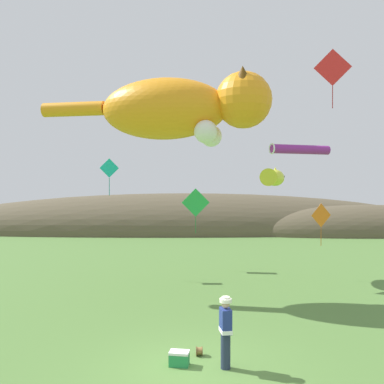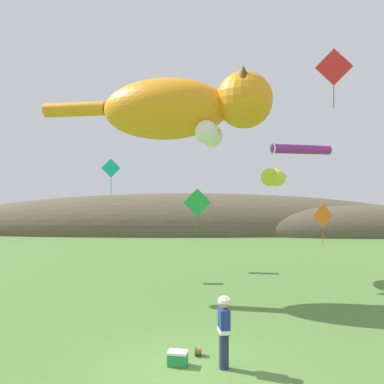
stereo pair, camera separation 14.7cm
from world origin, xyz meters
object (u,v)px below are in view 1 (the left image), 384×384
Objects in this scene: kite_fish_windsock at (274,178)px; kite_diamond_orange at (321,216)px; picnic_cooler at (179,358)px; kite_diamond_green at (196,203)px; kite_tube_streamer at (300,149)px; kite_diamond_teal at (109,169)px; kite_spool at (199,351)px; kite_diamond_red at (333,68)px; festival_attendant at (226,330)px; kite_giant_cat at (181,109)px.

kite_fish_windsock reaches higher than kite_diamond_orange.
kite_diamond_green is at bearing 86.33° from picnic_cooler.
picnic_cooler is at bearing -127.44° from kite_tube_streamer.
kite_fish_windsock is 1.21× the size of kite_tube_streamer.
kite_diamond_green is (4.41, 1.54, -1.80)m from kite_diamond_teal.
kite_diamond_red is at bearing 46.52° from kite_spool.
kite_diamond_teal reaches higher than kite_fish_windsock.
kite_diamond_teal is 0.91× the size of kite_diamond_orange.
festival_attendant is at bearing -119.35° from kite_tube_streamer.
kite_diamond_green is at bearing 131.50° from kite_diamond_red.
kite_tube_streamer reaches higher than kite_spool.
kite_diamond_teal is at bearing 149.67° from kite_tube_streamer.
kite_diamond_red is (1.43, 0.38, 3.32)m from kite_tube_streamer.
festival_attendant is 0.18× the size of kite_giant_cat.
kite_spool is (-0.62, 0.80, -0.83)m from festival_attendant.
festival_attendant is 8.82m from kite_tube_streamer.
kite_tube_streamer is at bearing -58.65° from kite_diamond_green.
kite_diamond_green is 6.59m from kite_diamond_orange.
festival_attendant is at bearing -126.64° from kite_diamond_red.
kite_fish_windsock is at bearing 114.26° from kite_diamond_red.
kite_diamond_orange is at bearing -6.42° from kite_diamond_teal.
kite_diamond_orange is (6.79, 9.85, 2.85)m from picnic_cooler.
kite_tube_streamer reaches higher than kite_diamond_orange.
picnic_cooler is 0.17× the size of kite_fish_windsock.
kite_diamond_red reaches higher than festival_attendant.
kite_spool is 0.08× the size of kite_fish_windsock.
picnic_cooler is 0.22× the size of kite_diamond_green.
kite_spool is 12.24m from kite_diamond_red.
kite_diamond_red is (6.14, 6.53, 9.07)m from picnic_cooler.
kite_giant_cat is 5.86m from kite_diamond_teal.
kite_giant_cat is 5.07m from kite_tube_streamer.
picnic_cooler is 12.75m from kite_diamond_red.
kite_giant_cat reaches higher than kite_fish_windsock.
kite_diamond_red is 1.16× the size of kite_diamond_orange.
kite_spool is 0.46× the size of picnic_cooler.
kite_tube_streamer is 1.06× the size of kite_diamond_green.
kite_giant_cat is 4.07× the size of kite_diamond_red.
kite_tube_streamer is at bearing 60.65° from festival_attendant.
kite_diamond_green is (0.78, 5.53, -4.10)m from kite_giant_cat.
kite_giant_cat reaches higher than kite_tube_streamer.
kite_spool is 11.54m from kite_diamond_orange.
kite_spool is at bearing -91.35° from kite_diamond_green.
kite_diamond_green is at bearing 19.31° from kite_diamond_teal.
festival_attendant is 12.94m from kite_diamond_teal.
kite_diamond_teal is at bearing 155.27° from kite_diamond_red.
kite_diamond_teal reaches higher than kite_diamond_green.
picnic_cooler is (-1.14, 0.20, -0.77)m from festival_attendant.
kite_giant_cat is 4.71× the size of kite_diamond_orange.
kite_diamond_orange is (5.99, -2.71, -0.52)m from kite_diamond_green.
kite_diamond_red is (1.60, -3.55, 4.36)m from kite_fish_windsock.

